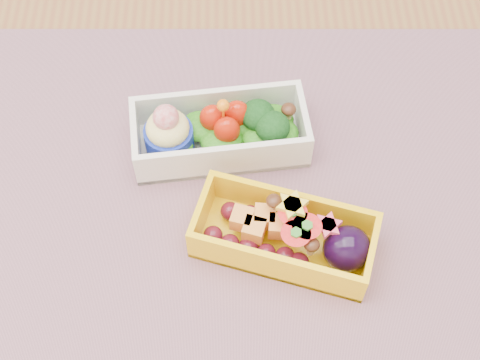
{
  "coord_description": "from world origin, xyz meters",
  "views": [
    {
      "loc": [
        -0.05,
        -0.3,
        1.33
      ],
      "look_at": [
        -0.04,
        0.03,
        0.79
      ],
      "focal_mm": 51.73,
      "sensor_mm": 36.0,
      "label": 1
    }
  ],
  "objects_px": {
    "placemat": "(232,206)",
    "bento_yellow": "(288,236)",
    "bento_white": "(219,132)",
    "table": "(278,270)"
  },
  "relations": [
    {
      "from": "bento_yellow",
      "to": "placemat",
      "type": "bearing_deg",
      "value": 154.76
    },
    {
      "from": "placemat",
      "to": "bento_white",
      "type": "relative_size",
      "value": 3.35
    },
    {
      "from": "placemat",
      "to": "bento_yellow",
      "type": "height_order",
      "value": "bento_yellow"
    },
    {
      "from": "placemat",
      "to": "bento_white",
      "type": "distance_m",
      "value": 0.07
    },
    {
      "from": "table",
      "to": "placemat",
      "type": "height_order",
      "value": "placemat"
    },
    {
      "from": "bento_yellow",
      "to": "table",
      "type": "bearing_deg",
      "value": 111.63
    },
    {
      "from": "placemat",
      "to": "bento_yellow",
      "type": "relative_size",
      "value": 3.41
    },
    {
      "from": "placemat",
      "to": "bento_white",
      "type": "bearing_deg",
      "value": 99.7
    },
    {
      "from": "bento_white",
      "to": "bento_yellow",
      "type": "bearing_deg",
      "value": -68.17
    },
    {
      "from": "bento_white",
      "to": "bento_yellow",
      "type": "height_order",
      "value": "bento_white"
    }
  ]
}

